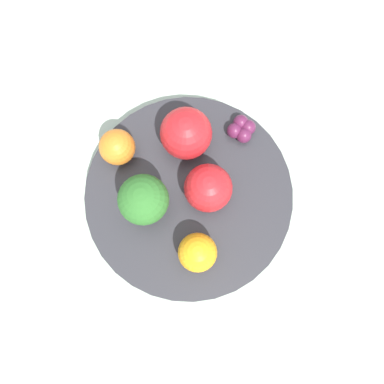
% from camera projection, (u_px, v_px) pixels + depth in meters
% --- Properties ---
extents(ground_plane, '(6.00, 6.00, 0.00)m').
position_uv_depth(ground_plane, '(192.00, 200.00, 0.51)').
color(ground_plane, gray).
extents(table_surface, '(1.20, 1.20, 0.02)m').
position_uv_depth(table_surface, '(192.00, 199.00, 0.50)').
color(table_surface, '#B2C6B2').
rests_on(table_surface, ground_plane).
extents(bowl, '(0.26, 0.26, 0.03)m').
position_uv_depth(bowl, '(192.00, 196.00, 0.48)').
color(bowl, '#2D2D33').
rests_on(bowl, table_surface).
extents(broccoli, '(0.06, 0.06, 0.08)m').
position_uv_depth(broccoli, '(147.00, 200.00, 0.42)').
color(broccoli, '#8CB76B').
rests_on(broccoli, bowl).
extents(apple_red, '(0.06, 0.06, 0.06)m').
position_uv_depth(apple_red, '(212.00, 189.00, 0.44)').
color(apple_red, red).
rests_on(apple_red, bowl).
extents(apple_green, '(0.06, 0.06, 0.06)m').
position_uv_depth(apple_green, '(190.00, 133.00, 0.45)').
color(apple_green, red).
rests_on(apple_green, bowl).
extents(orange_front, '(0.04, 0.04, 0.04)m').
position_uv_depth(orange_front, '(121.00, 147.00, 0.46)').
color(orange_front, orange).
rests_on(orange_front, bowl).
extents(orange_back, '(0.05, 0.05, 0.05)m').
position_uv_depth(orange_back, '(201.00, 252.00, 0.43)').
color(orange_back, orange).
rests_on(orange_back, bowl).
extents(grape_cluster, '(0.04, 0.04, 0.02)m').
position_uv_depth(grape_cluster, '(245.00, 129.00, 0.47)').
color(grape_cluster, '#5B1E42').
rests_on(grape_cluster, bowl).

